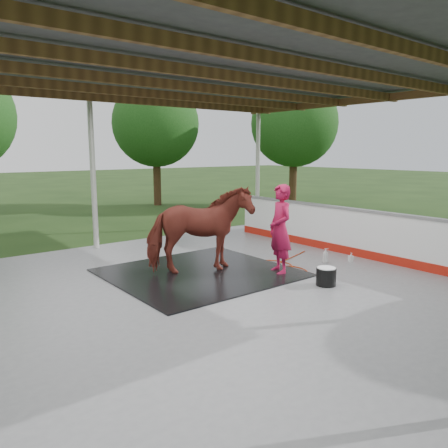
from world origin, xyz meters
TOP-DOWN VIEW (x-y plane):
  - ground at (0.00, 0.00)m, footprint 100.00×100.00m
  - concrete_slab at (0.00, 0.00)m, footprint 12.00×10.00m
  - pavilion_structure at (0.00, -0.00)m, footprint 12.60×10.60m
  - dasher_board at (4.60, 0.00)m, footprint 0.16×8.00m
  - tree_belt at (0.30, 0.90)m, footprint 28.00×28.00m
  - rubber_mat at (0.74, 1.05)m, footprint 3.55×3.33m
  - horse at (0.74, 1.05)m, footprint 2.31×1.62m
  - handler at (2.07, 0.05)m, footprint 0.64×0.78m
  - wash_bucket at (2.14, -1.10)m, footprint 0.38×0.38m
  - soap_bottle_a at (3.46, -0.02)m, footprint 0.18×0.18m
  - soap_bottle_b at (4.00, -0.33)m, footprint 0.12×0.12m
  - hose_coil at (2.25, 0.30)m, footprint 2.20×1.51m

SIDE VIEW (x-z plane):
  - ground at x=0.00m, z-range 0.00..0.00m
  - concrete_slab at x=0.00m, z-range 0.00..0.05m
  - hose_coil at x=2.25m, z-range 0.05..0.07m
  - rubber_mat at x=0.74m, z-range 0.05..0.08m
  - soap_bottle_b at x=4.00m, z-range 0.05..0.26m
  - soap_bottle_a at x=3.46m, z-range 0.05..0.39m
  - wash_bucket at x=2.14m, z-range 0.05..0.40m
  - dasher_board at x=4.60m, z-range 0.02..1.17m
  - horse at x=0.74m, z-range 0.08..1.86m
  - handler at x=2.07m, z-range 0.05..1.90m
  - tree_belt at x=0.30m, z-range 0.89..6.69m
  - pavilion_structure at x=0.00m, z-range 1.94..5.99m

